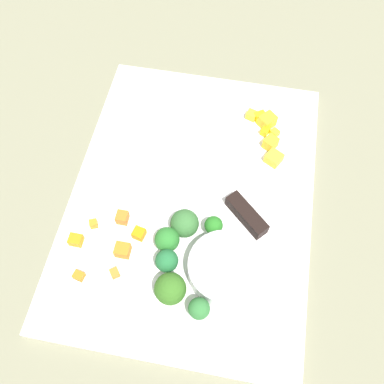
{
  "coord_description": "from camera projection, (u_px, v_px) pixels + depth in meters",
  "views": [
    {
      "loc": [
        0.28,
        0.05,
        0.56
      ],
      "look_at": [
        0.0,
        0.0,
        0.02
      ],
      "focal_mm": 38.72,
      "sensor_mm": 36.0,
      "label": 1
    }
  ],
  "objects": [
    {
      "name": "pepper_dice_5",
      "position": [
        271.0,
        143.0,
        0.65
      ],
      "size": [
        0.03,
        0.03,
        0.02
      ],
      "primitive_type": "cube",
      "rotation": [
        0.0,
        0.0,
        1.0
      ],
      "color": "yellow",
      "rests_on": "cutting_board"
    },
    {
      "name": "pepper_dice_2",
      "position": [
        267.0,
        121.0,
        0.67
      ],
      "size": [
        0.03,
        0.03,
        0.02
      ],
      "primitive_type": "cube",
      "rotation": [
        0.0,
        0.0,
        0.84
      ],
      "color": "yellow",
      "rests_on": "cutting_board"
    },
    {
      "name": "carrot_dice_2",
      "position": [
        122.0,
        218.0,
        0.59
      ],
      "size": [
        0.02,
        0.02,
        0.02
      ],
      "primitive_type": "cube",
      "rotation": [
        0.0,
        0.0,
        3.14
      ],
      "color": "orange",
      "rests_on": "cutting_board"
    },
    {
      "name": "pepper_dice_6",
      "position": [
        275.0,
        133.0,
        0.67
      ],
      "size": [
        0.02,
        0.02,
        0.01
      ],
      "primitive_type": "cube",
      "rotation": [
        0.0,
        0.0,
        2.5
      ],
      "color": "yellow",
      "rests_on": "cutting_board"
    },
    {
      "name": "broccoli_floret_1",
      "position": [
        181.0,
        223.0,
        0.58
      ],
      "size": [
        0.04,
        0.04,
        0.04
      ],
      "color": "#92B567",
      "rests_on": "cutting_board"
    },
    {
      "name": "cutting_board",
      "position": [
        192.0,
        197.0,
        0.62
      ],
      "size": [
        0.47,
        0.36,
        0.01
      ],
      "primitive_type": "cube",
      "color": "white",
      "rests_on": "ground_plane"
    },
    {
      "name": "pepper_dice_3",
      "position": [
        260.0,
        117.0,
        0.68
      ],
      "size": [
        0.02,
        0.02,
        0.01
      ],
      "primitive_type": "cube",
      "rotation": [
        0.0,
        0.0,
        0.59
      ],
      "color": "yellow",
      "rests_on": "cutting_board"
    },
    {
      "name": "pepper_dice_4",
      "position": [
        265.0,
        131.0,
        0.67
      ],
      "size": [
        0.02,
        0.02,
        0.01
      ],
      "primitive_type": "cube",
      "rotation": [
        0.0,
        0.0,
        2.65
      ],
      "color": "yellow",
      "rests_on": "cutting_board"
    },
    {
      "name": "carrot_dice_1",
      "position": [
        123.0,
        250.0,
        0.57
      ],
      "size": [
        0.02,
        0.02,
        0.02
      ],
      "primitive_type": "cube",
      "rotation": [
        0.0,
        0.0,
        3.14
      ],
      "color": "orange",
      "rests_on": "cutting_board"
    },
    {
      "name": "broccoli_floret_3",
      "position": [
        214.0,
        225.0,
        0.57
      ],
      "size": [
        0.03,
        0.03,
        0.03
      ],
      "color": "#89C263",
      "rests_on": "cutting_board"
    },
    {
      "name": "carrot_dice_5",
      "position": [
        94.0,
        224.0,
        0.59
      ],
      "size": [
        0.01,
        0.01,
        0.01
      ],
      "primitive_type": "cube",
      "rotation": [
        0.0,
        0.0,
        0.41
      ],
      "color": "orange",
      "rests_on": "cutting_board"
    },
    {
      "name": "carrot_dice_3",
      "position": [
        79.0,
        276.0,
        0.55
      ],
      "size": [
        0.01,
        0.02,
        0.01
      ],
      "primitive_type": "cube",
      "rotation": [
        0.0,
        0.0,
        2.91
      ],
      "color": "orange",
      "rests_on": "cutting_board"
    },
    {
      "name": "broccoli_floret_5",
      "position": [
        167.0,
        240.0,
        0.56
      ],
      "size": [
        0.03,
        0.03,
        0.04
      ],
      "color": "#7FBE5A",
      "rests_on": "cutting_board"
    },
    {
      "name": "carrot_dice_0",
      "position": [
        139.0,
        234.0,
        0.58
      ],
      "size": [
        0.02,
        0.02,
        0.01
      ],
      "primitive_type": "cube",
      "rotation": [
        0.0,
        0.0,
        2.92
      ],
      "color": "orange",
      "rests_on": "cutting_board"
    },
    {
      "name": "carrot_dice_6",
      "position": [
        115.0,
        273.0,
        0.56
      ],
      "size": [
        0.02,
        0.02,
        0.01
      ],
      "primitive_type": "cube",
      "rotation": [
        0.0,
        0.0,
        2.21
      ],
      "color": "orange",
      "rests_on": "cutting_board"
    },
    {
      "name": "broccoli_floret_4",
      "position": [
        199.0,
        309.0,
        0.52
      ],
      "size": [
        0.03,
        0.03,
        0.04
      ],
      "color": "#93C357",
      "rests_on": "cutting_board"
    },
    {
      "name": "pepper_dice_1",
      "position": [
        252.0,
        115.0,
        0.68
      ],
      "size": [
        0.02,
        0.02,
        0.01
      ],
      "primitive_type": "cube",
      "rotation": [
        0.0,
        0.0,
        2.81
      ],
      "color": "yellow",
      "rests_on": "cutting_board"
    },
    {
      "name": "broccoli_floret_0",
      "position": [
        173.0,
        289.0,
        0.53
      ],
      "size": [
        0.04,
        0.04,
        0.05
      ],
      "color": "#81B15A",
      "rests_on": "cutting_board"
    },
    {
      "name": "prep_bowl",
      "position": [
        224.0,
        268.0,
        0.55
      ],
      "size": [
        0.1,
        0.1,
        0.03
      ],
      "primitive_type": "cylinder",
      "color": "silver",
      "rests_on": "cutting_board"
    },
    {
      "name": "broccoli_floret_2",
      "position": [
        167.0,
        261.0,
        0.55
      ],
      "size": [
        0.03,
        0.03,
        0.04
      ],
      "color": "#8AB764",
      "rests_on": "cutting_board"
    },
    {
      "name": "pepper_dice_0",
      "position": [
        274.0,
        158.0,
        0.64
      ],
      "size": [
        0.03,
        0.03,
        0.02
      ],
      "primitive_type": "cube",
      "rotation": [
        0.0,
        0.0,
        1.06
      ],
      "color": "yellow",
      "rests_on": "cutting_board"
    },
    {
      "name": "carrot_dice_4",
      "position": [
        76.0,
        240.0,
        0.58
      ],
      "size": [
        0.02,
        0.02,
        0.01
      ],
      "primitive_type": "cube",
      "rotation": [
        0.0,
        0.0,
        3.13
      ],
      "color": "orange",
      "rests_on": "cutting_board"
    },
    {
      "name": "ground_plane",
      "position": [
        192.0,
        199.0,
        0.63
      ],
      "size": [
        4.0,
        4.0,
        0.0
      ],
      "primitive_type": "plane",
      "color": "gray"
    },
    {
      "name": "chef_knife",
      "position": [
        215.0,
        181.0,
        0.62
      ],
      "size": [
        0.26,
        0.27,
        0.02
      ],
      "rotation": [
        0.0,
        0.0,
        3.97
      ],
      "color": "silver",
      "rests_on": "cutting_board"
    }
  ]
}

